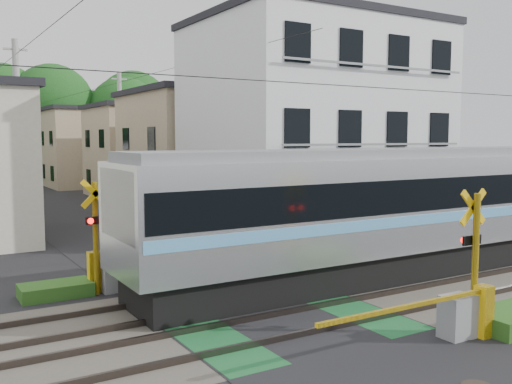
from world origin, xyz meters
TOP-DOWN VIEW (x-y plane):
  - ground at (0.00, 0.00)m, footprint 120.00×120.00m
  - track_bed at (0.00, 0.00)m, footprint 120.00×120.00m
  - crossing_signal_near at (2.59, -3.65)m, footprint 4.74×0.65m
  - crossing_signal_far at (-2.59, 3.65)m, footprint 4.74×0.65m
  - apartment_block at (8.50, 9.49)m, footprint 10.20×8.36m
  - houses_row at (0.25, 25.92)m, footprint 22.07×31.35m
  - tree_hill at (0.58, 48.92)m, footprint 40.00×13.29m
  - catenary at (6.00, 0.03)m, footprint 60.00×5.04m
  - utility_poles at (-1.05, 23.01)m, footprint 7.90×42.00m
  - pedestrian at (-1.09, 26.65)m, footprint 0.70×0.57m
  - weed_patches at (1.76, -0.09)m, footprint 10.25×8.80m

SIDE VIEW (x-z plane):
  - ground at x=0.00m, z-range 0.00..0.00m
  - track_bed at x=0.00m, z-range -0.03..0.11m
  - weed_patches at x=1.76m, z-range -0.02..0.38m
  - crossing_signal_near at x=2.59m, z-range -0.83..2.25m
  - crossing_signal_far at x=-2.59m, z-range -0.83..2.25m
  - pedestrian at x=-1.09m, z-range 0.00..1.66m
  - houses_row at x=0.25m, z-range -0.16..6.64m
  - catenary at x=6.00m, z-range 0.20..7.20m
  - utility_poles at x=-1.05m, z-range 0.08..8.08m
  - apartment_block at x=8.50m, z-range 0.01..9.31m
  - tree_hill at x=0.58m, z-range 0.04..11.45m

